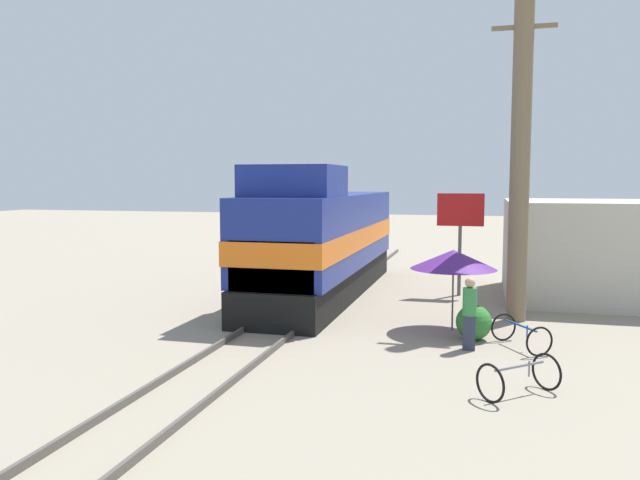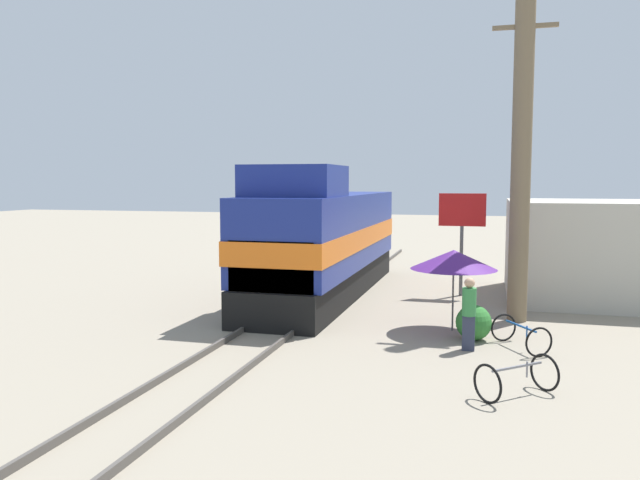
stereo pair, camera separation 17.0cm
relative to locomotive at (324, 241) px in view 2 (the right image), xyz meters
name	(u,v)px [view 2 (the right image)]	position (x,y,z in m)	size (l,w,h in m)	color
ground_plane	(292,318)	(0.00, -3.76, -1.98)	(120.00, 120.00, 0.00)	gray
rail_near	(269,314)	(-0.72, -3.76, -1.90)	(0.08, 37.36, 0.15)	#4C4742
rail_far	(314,317)	(0.72, -3.76, -1.90)	(0.08, 37.36, 0.15)	#4C4742
locomotive	(324,241)	(0.00, 0.00, 0.00)	(2.95, 12.47, 4.59)	black
utility_pole	(521,156)	(6.55, -2.40, 2.87)	(1.80, 0.57, 9.64)	#726047
vendor_umbrella	(454,260)	(4.79, -4.14, 0.00)	(2.36, 2.36, 2.25)	#4C4C4C
billboard_sign	(462,220)	(4.76, 1.38, 0.77)	(1.65, 0.12, 3.69)	#595959
shrub_cluster	(474,323)	(5.38, -5.06, -1.52)	(0.92, 0.92, 0.92)	#2D722D
person_bystander	(469,311)	(5.29, -6.10, -1.00)	(0.34, 0.34, 1.79)	#2D3347
bicycle	(520,334)	(6.52, -5.64, -1.61)	(1.42, 1.72, 0.72)	black
bicycle_spare	(517,377)	(6.30, -9.26, -1.60)	(1.63, 1.59, 0.74)	black
building_block_distant	(617,251)	(10.01, 1.97, -0.26)	(7.32, 5.76, 3.44)	#B7B2A3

